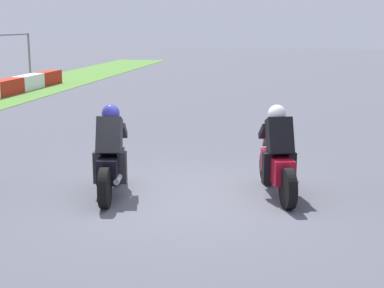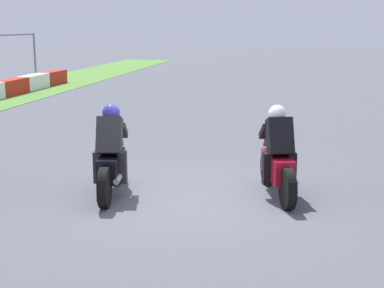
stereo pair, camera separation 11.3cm
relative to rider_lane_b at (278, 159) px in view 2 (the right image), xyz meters
The scene contains 3 objects.
ground_plane 1.59m from the rider_lane_b, 104.43° to the left, with size 120.00×120.00×0.00m, color #4E4F58.
rider_lane_b is the anchor object (origin of this frame).
rider_lane_c 2.75m from the rider_lane_b, 98.08° to the left, with size 2.04×0.59×1.51m.
Camera 2 is at (-8.93, -1.57, 2.80)m, focal length 53.71 mm.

